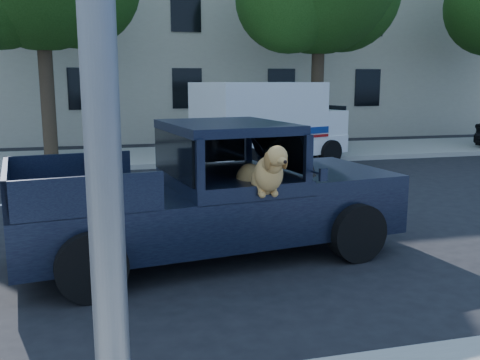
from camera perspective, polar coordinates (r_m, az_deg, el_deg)
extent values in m
plane|color=black|center=(8.89, 1.95, -5.91)|extent=(120.00, 120.00, 0.00)
cube|color=gray|center=(17.71, -6.55, 2.58)|extent=(60.00, 4.00, 0.15)
cylinder|color=#332619|center=(17.84, -19.87, 8.93)|extent=(0.44, 0.44, 4.40)
cylinder|color=#332619|center=(19.26, 8.23, 9.52)|extent=(0.44, 0.44, 4.40)
cube|color=#BFB79E|center=(25.34, -2.24, 15.06)|extent=(26.00, 6.00, 9.00)
cube|color=black|center=(7.77, -3.25, -3.34)|extent=(5.65, 2.82, 0.69)
cube|color=black|center=(8.50, 9.05, 0.69)|extent=(1.84, 2.28, 0.17)
cube|color=black|center=(7.66, -1.50, 5.71)|extent=(1.88, 2.20, 0.12)
cube|color=black|center=(8.04, 4.13, 3.30)|extent=(0.51, 1.81, 0.59)
cube|color=black|center=(7.47, 1.33, -2.34)|extent=(0.65, 0.65, 0.40)
cube|color=black|center=(6.94, 8.86, 0.56)|extent=(0.11, 0.07, 0.17)
cube|color=silver|center=(16.25, 3.28, 3.74)|extent=(4.92, 3.41, 0.54)
cube|color=silver|center=(15.90, 2.07, 7.48)|extent=(4.11, 3.13, 1.61)
cube|color=silver|center=(17.31, 8.00, 6.21)|extent=(1.57, 2.19, 0.75)
cube|color=navy|center=(15.13, 4.36, 5.06)|extent=(3.45, 1.23, 0.19)
cube|color=#9E0F0F|center=(15.15, 4.35, 4.41)|extent=(3.45, 1.23, 0.08)
cube|color=yellow|center=(4.09, -14.52, 5.30)|extent=(0.17, 0.03, 0.42)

